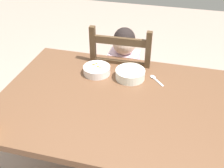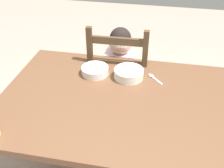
# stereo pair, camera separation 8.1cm
# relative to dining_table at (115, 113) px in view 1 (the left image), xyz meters

# --- Properties ---
(dining_table) EXTENTS (1.35, 0.98, 0.78)m
(dining_table) POSITION_rel_dining_table_xyz_m (0.00, 0.00, 0.00)
(dining_table) COLOR brown
(dining_table) RESTS_ON ground
(dining_chair) EXTENTS (0.43, 0.43, 1.04)m
(dining_chair) POSITION_rel_dining_table_xyz_m (-0.07, 0.53, -0.19)
(dining_chair) COLOR #4B3722
(dining_chair) RESTS_ON ground
(child_figure) EXTENTS (0.32, 0.31, 0.98)m
(child_figure) POSITION_rel_dining_table_xyz_m (-0.07, 0.53, -0.03)
(child_figure) COLOR silver
(child_figure) RESTS_ON ground
(bowl_of_peas) EXTENTS (0.19, 0.19, 0.06)m
(bowl_of_peas) POSITION_rel_dining_table_xyz_m (0.04, 0.24, 0.14)
(bowl_of_peas) COLOR white
(bowl_of_peas) RESTS_ON dining_table
(bowl_of_carrots) EXTENTS (0.18, 0.18, 0.05)m
(bowl_of_carrots) POSITION_rel_dining_table_xyz_m (-0.18, 0.24, 0.13)
(bowl_of_carrots) COLOR white
(bowl_of_carrots) RESTS_ON dining_table
(spoon) EXTENTS (0.10, 0.12, 0.01)m
(spoon) POSITION_rel_dining_table_xyz_m (0.19, 0.27, 0.11)
(spoon) COLOR silver
(spoon) RESTS_ON dining_table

